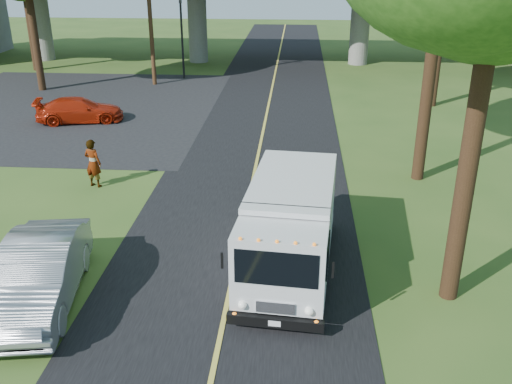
# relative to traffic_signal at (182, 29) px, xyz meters

# --- Properties ---
(ground) EXTENTS (120.00, 120.00, 0.00)m
(ground) POSITION_rel_traffic_signal_xyz_m (6.00, -26.00, -3.20)
(ground) COLOR #324F1C
(ground) RESTS_ON ground
(road) EXTENTS (7.00, 90.00, 0.02)m
(road) POSITION_rel_traffic_signal_xyz_m (6.00, -16.00, -3.19)
(road) COLOR black
(road) RESTS_ON ground
(parking_lot) EXTENTS (16.00, 18.00, 0.01)m
(parking_lot) POSITION_rel_traffic_signal_xyz_m (-5.00, -8.00, -3.19)
(parking_lot) COLOR black
(parking_lot) RESTS_ON ground
(lane_line) EXTENTS (0.12, 90.00, 0.01)m
(lane_line) POSITION_rel_traffic_signal_xyz_m (6.00, -16.00, -3.17)
(lane_line) COLOR gold
(lane_line) RESTS_ON road
(traffic_signal) EXTENTS (0.18, 0.22, 5.20)m
(traffic_signal) POSITION_rel_traffic_signal_xyz_m (0.00, 0.00, 0.00)
(traffic_signal) COLOR black
(traffic_signal) RESTS_ON ground
(utility_pole) EXTENTS (1.60, 0.26, 9.00)m
(utility_pole) POSITION_rel_traffic_signal_xyz_m (-1.50, -2.00, 1.40)
(utility_pole) COLOR #472D19
(utility_pole) RESTS_ON ground
(step_van) EXTENTS (2.69, 6.05, 2.47)m
(step_van) POSITION_rel_traffic_signal_xyz_m (7.48, -24.04, -1.86)
(step_van) COLOR silver
(step_van) RESTS_ON ground
(red_sedan) EXTENTS (4.49, 2.67, 1.22)m
(red_sedan) POSITION_rel_traffic_signal_xyz_m (-3.21, -10.54, -2.59)
(red_sedan) COLOR #A41F0A
(red_sedan) RESTS_ON ground
(silver_sedan) EXTENTS (2.41, 5.01, 1.58)m
(silver_sedan) POSITION_rel_traffic_signal_xyz_m (1.45, -26.00, -2.41)
(silver_sedan) COLOR gray
(silver_sedan) RESTS_ON ground
(pedestrian) EXTENTS (0.75, 0.60, 1.79)m
(pedestrian) POSITION_rel_traffic_signal_xyz_m (0.28, -18.65, -2.31)
(pedestrian) COLOR gray
(pedestrian) RESTS_ON ground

